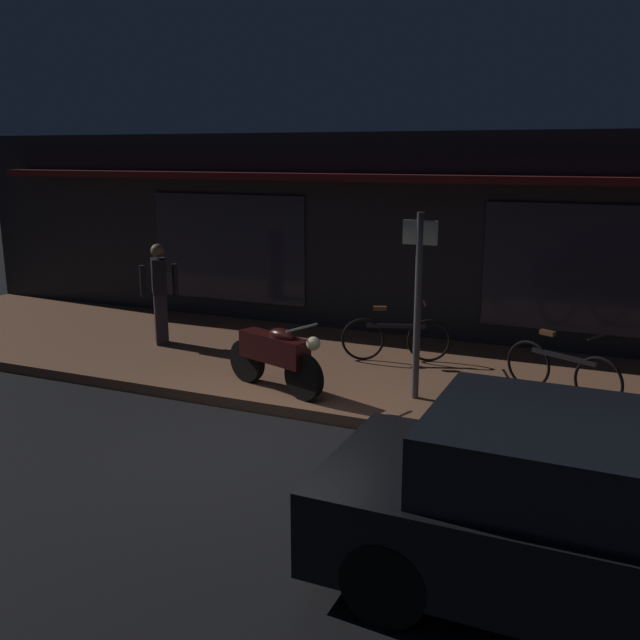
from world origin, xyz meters
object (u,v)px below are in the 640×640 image
motorcycle (276,355)px  bicycle_parked (562,371)px  parked_car_near (595,518)px  person_photographer (160,292)px  bicycle_extra (396,338)px  sign_post (418,295)px

motorcycle → bicycle_parked: (3.52, 1.23, -0.14)m
bicycle_parked → parked_car_near: size_ratio=0.37×
bicycle_parked → person_photographer: 6.37m
bicycle_extra → parked_car_near: bearing=-58.4°
person_photographer → parked_car_near: size_ratio=0.41×
motorcycle → sign_post: 2.03m
bicycle_extra → person_photographer: person_photographer is taller
person_photographer → sign_post: 4.73m
person_photographer → parked_car_near: bearing=-32.3°
bicycle_extra → person_photographer: 3.95m
bicycle_parked → parked_car_near: parked_car_near is taller
parked_car_near → bicycle_extra: bearing=121.6°
person_photographer → motorcycle: bearing=-25.9°
bicycle_extra → sign_post: bearing=-63.7°
motorcycle → bicycle_extra: motorcycle is taller
sign_post → motorcycle: bearing=-165.6°
person_photographer → parked_car_near: (6.92, -4.38, -0.32)m
motorcycle → bicycle_parked: motorcycle is taller
bicycle_extra → parked_car_near: size_ratio=0.38×
motorcycle → parked_car_near: (4.09, -3.00, 0.06)m
bicycle_parked → parked_car_near: (0.57, -4.23, 0.20)m
motorcycle → bicycle_extra: size_ratio=1.04×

